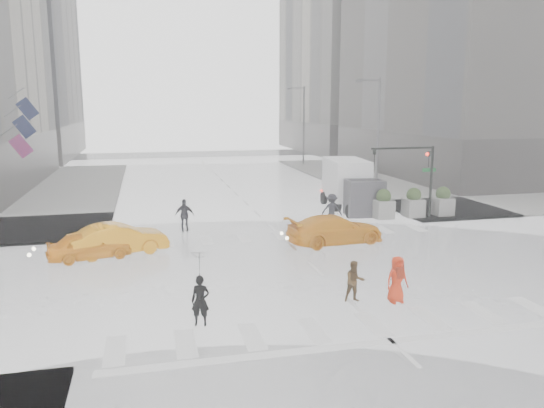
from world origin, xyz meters
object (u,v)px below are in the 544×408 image
object	(u,v)px
taxi_mid	(119,239)
box_truck	(351,184)
traffic_signal_pole	(417,167)
pedestrian_orange	(397,279)
pedestrian_brown	(355,282)
taxi_front	(90,246)

from	to	relation	value
taxi_mid	box_truck	xyz separation A→B (m)	(14.58, 7.40, 1.04)
traffic_signal_pole	pedestrian_orange	distance (m)	14.66
pedestrian_brown	pedestrian_orange	xyz separation A→B (m)	(1.44, -0.40, 0.10)
pedestrian_orange	box_truck	world-z (taller)	box_truck
traffic_signal_pole	taxi_front	bearing A→B (deg)	-167.26
pedestrian_brown	taxi_mid	xyz separation A→B (m)	(-8.43, 8.33, -0.02)
box_truck	pedestrian_orange	bearing A→B (deg)	-99.81
pedestrian_orange	taxi_front	distance (m)	13.83
taxi_mid	box_truck	bearing A→B (deg)	-78.27
taxi_front	box_truck	world-z (taller)	box_truck
taxi_front	taxi_mid	size ratio (longest dim) A/B	0.83
traffic_signal_pole	pedestrian_orange	bearing A→B (deg)	-120.88
pedestrian_brown	box_truck	size ratio (longest dim) A/B	0.24
taxi_mid	pedestrian_brown	bearing A→B (deg)	-149.84
taxi_front	box_truck	xyz separation A→B (m)	(15.82, 7.90, 1.14)
traffic_signal_pole	taxi_mid	xyz separation A→B (m)	(-17.29, -3.69, -2.48)
pedestrian_orange	traffic_signal_pole	bearing A→B (deg)	54.74
traffic_signal_pole	pedestrian_brown	bearing A→B (deg)	-126.42
pedestrian_orange	box_truck	xyz separation A→B (m)	(4.71, 16.12, 0.92)
pedestrian_brown	pedestrian_orange	world-z (taller)	pedestrian_orange
traffic_signal_pole	taxi_mid	distance (m)	17.86
pedestrian_brown	pedestrian_orange	bearing A→B (deg)	-11.37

